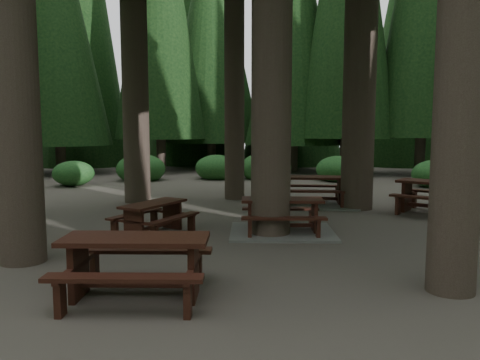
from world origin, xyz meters
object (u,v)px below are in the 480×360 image
(picnic_table_b, at_px, (154,213))
(picnic_table_e, at_px, (136,257))
(picnic_table_d, at_px, (438,192))
(picnic_table_a, at_px, (282,221))
(picnic_table_c, at_px, (313,195))

(picnic_table_b, xyz_separation_m, picnic_table_e, (1.54, -3.54, 0.10))
(picnic_table_b, bearing_deg, picnic_table_d, -42.60)
(picnic_table_a, relative_size, picnic_table_b, 1.45)
(picnic_table_a, distance_m, picnic_table_d, 4.90)
(picnic_table_a, distance_m, picnic_table_e, 4.58)
(picnic_table_b, relative_size, picnic_table_e, 0.80)
(picnic_table_c, distance_m, picnic_table_e, 8.54)
(picnic_table_a, xyz_separation_m, picnic_table_d, (3.51, 3.40, 0.33))
(picnic_table_c, bearing_deg, picnic_table_b, -130.40)
(picnic_table_b, bearing_deg, picnic_table_a, -58.87)
(picnic_table_c, xyz_separation_m, picnic_table_e, (-1.20, -8.45, 0.26))
(picnic_table_b, relative_size, picnic_table_c, 0.64)
(picnic_table_d, bearing_deg, picnic_table_e, -99.36)
(picnic_table_e, bearing_deg, picnic_table_d, 43.79)
(picnic_table_a, distance_m, picnic_table_b, 2.79)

